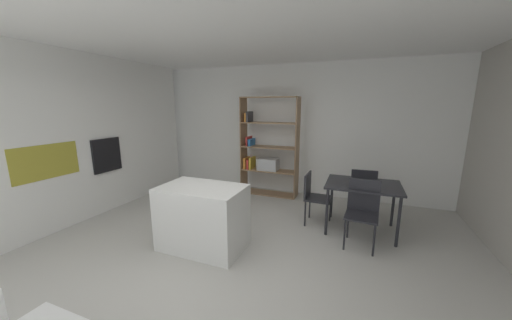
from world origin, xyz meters
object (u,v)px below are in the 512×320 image
at_px(open_bookshelf, 266,151).
at_px(dining_table, 363,189).
at_px(kitchen_island, 203,217).
at_px(built_in_oven, 107,155).
at_px(dining_chair_island_side, 313,194).
at_px(dining_chair_near, 363,207).
at_px(dining_chair_far, 362,190).

relative_size(open_bookshelf, dining_table, 1.96).
bearing_deg(open_bookshelf, kitchen_island, -91.18).
relative_size(built_in_oven, dining_chair_island_side, 0.72).
bearing_deg(open_bookshelf, dining_chair_near, -38.25).
height_order(dining_chair_far, dining_chair_near, dining_chair_near).
bearing_deg(dining_chair_island_side, kitchen_island, 137.65).
distance_m(kitchen_island, dining_chair_near, 2.26).
bearing_deg(built_in_oven, kitchen_island, -12.58).
bearing_deg(kitchen_island, open_bookshelf, 88.82).
bearing_deg(dining_table, dining_chair_near, -89.05).
bearing_deg(open_bookshelf, dining_chair_island_side, -42.72).
xyz_separation_m(dining_table, dining_chair_far, (0.01, 0.44, -0.15)).
xyz_separation_m(kitchen_island, dining_chair_near, (2.06, 0.91, 0.11)).
distance_m(built_in_oven, kitchen_island, 2.53).
bearing_deg(kitchen_island, dining_chair_far, 40.83).
xyz_separation_m(open_bookshelf, dining_chair_near, (2.01, -1.59, -0.42)).
distance_m(built_in_oven, dining_chair_far, 4.65).
height_order(built_in_oven, kitchen_island, built_in_oven).
bearing_deg(dining_chair_far, kitchen_island, 36.39).
bearing_deg(dining_chair_near, built_in_oven, -171.04).
bearing_deg(dining_chair_near, kitchen_island, -152.04).
xyz_separation_m(open_bookshelf, dining_chair_far, (2.01, -0.72, -0.43)).
xyz_separation_m(dining_chair_island_side, dining_chair_near, (0.76, -0.44, 0.03)).
height_order(dining_table, dining_chair_island_side, dining_chair_island_side).
distance_m(dining_table, dining_chair_island_side, 0.78).
bearing_deg(dining_chair_far, built_in_oven, 11.24).
xyz_separation_m(dining_table, dining_chair_island_side, (-0.76, 0.00, -0.17)).
xyz_separation_m(dining_chair_far, dining_chair_near, (-0.00, -0.87, 0.01)).
distance_m(open_bookshelf, dining_chair_island_side, 1.76).
distance_m(open_bookshelf, dining_chair_near, 2.60).
bearing_deg(built_in_oven, dining_chair_far, 15.69).
xyz_separation_m(open_bookshelf, dining_chair_island_side, (1.25, -1.15, -0.45)).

